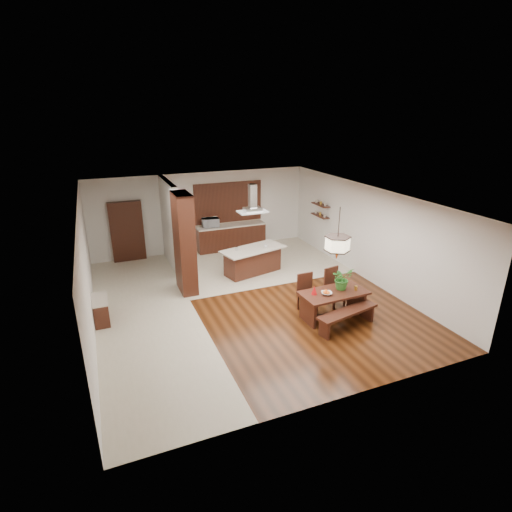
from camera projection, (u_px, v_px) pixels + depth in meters
name	position (u px, v px, depth m)	size (l,w,h in m)	color
room_shell	(246.00, 229.00, 10.54)	(9.00, 9.04, 2.92)	#331809
tile_hallway	(147.00, 317.00, 10.28)	(2.50, 9.00, 0.01)	beige
tile_kitchen	(254.00, 263.00, 13.87)	(5.50, 4.00, 0.01)	beige
soffit_band	(245.00, 198.00, 10.25)	(8.00, 9.00, 0.02)	#412010
partition_pier	(184.00, 244.00, 11.29)	(0.45, 1.00, 2.90)	black
partition_stub	(170.00, 225.00, 13.11)	(0.18, 2.40, 2.90)	silver
hallway_console	(101.00, 310.00, 9.97)	(0.37, 0.88, 0.63)	black
hallway_doorway	(127.00, 232.00, 13.74)	(1.10, 0.20, 2.10)	black
rear_counter	(231.00, 237.00, 15.09)	(2.60, 0.62, 0.95)	black
kitchen_window	(228.00, 202.00, 14.87)	(2.60, 0.08, 1.50)	#93572C
shelf_lower	(320.00, 216.00, 14.40)	(0.26, 0.90, 0.04)	black
shelf_upper	(321.00, 205.00, 14.26)	(0.26, 0.90, 0.04)	black
dining_table	(333.00, 299.00, 10.12)	(1.74, 0.91, 0.71)	black
dining_bench	(347.00, 319.00, 9.69)	(1.71, 0.37, 0.48)	black
dining_chair_left	(308.00, 294.00, 10.40)	(0.45, 0.45, 1.02)	black
dining_chair_right	(335.00, 288.00, 10.73)	(0.46, 0.46, 1.04)	black
pendant_lantern	(338.00, 234.00, 9.51)	(0.64, 0.64, 1.31)	beige
foliage_plant	(342.00, 278.00, 10.12)	(0.52, 0.45, 0.58)	#2E7226
fruit_bowl	(327.00, 293.00, 9.90)	(0.26, 0.26, 0.06)	beige
napkin_cone	(314.00, 290.00, 9.89)	(0.14, 0.14, 0.22)	red
gold_ornament	(356.00, 288.00, 10.13)	(0.08, 0.08, 0.11)	gold
kitchen_island	(253.00, 260.00, 12.87)	(2.23, 1.37, 0.86)	black
range_hood	(253.00, 198.00, 12.16)	(0.90, 0.55, 0.87)	silver
island_cup	(266.00, 246.00, 12.74)	(0.13, 0.13, 0.10)	silver
microwave	(210.00, 222.00, 14.59)	(0.60, 0.40, 0.33)	silver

